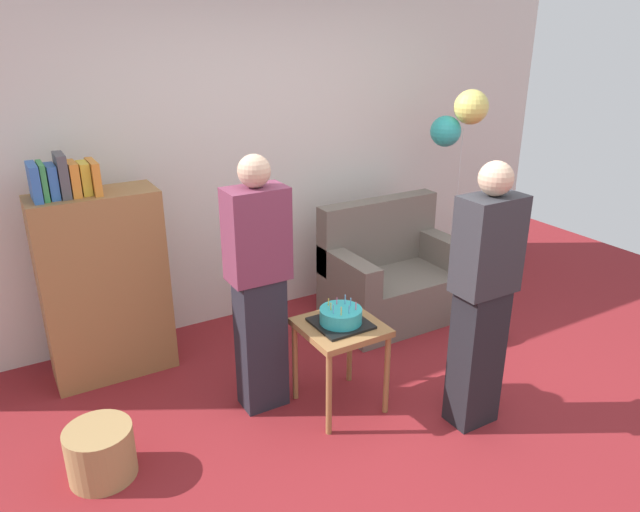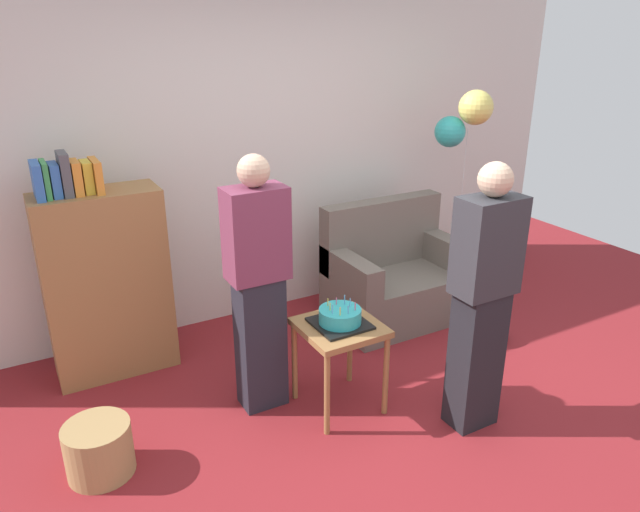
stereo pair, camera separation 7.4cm
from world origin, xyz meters
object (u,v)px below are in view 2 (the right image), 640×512
couch (394,278)px  wicker_basket (99,449)px  bookshelf (106,281)px  person_holding_cake (482,300)px  handbag (494,332)px  person_blowing_candles (258,285)px  birthday_cake (340,317)px  balloon_bunch (465,118)px  side_table (340,337)px

couch → wicker_basket: (-2.50, -0.75, -0.19)m
bookshelf → person_holding_cake: person_holding_cake is taller
person_holding_cake → handbag: bearing=-155.6°
person_blowing_candles → person_holding_cake: 1.31m
birthday_cake → person_holding_cake: size_ratio=0.20×
wicker_basket → balloon_bunch: 3.56m
birthday_cake → balloon_bunch: (1.70, 0.91, 0.96)m
side_table → person_holding_cake: person_holding_cake is taller
bookshelf → person_blowing_candles: bearing=-50.1°
side_table → balloon_bunch: (1.70, 0.91, 1.10)m
person_blowing_candles → balloon_bunch: 2.34m
wicker_basket → balloon_bunch: size_ratio=0.20×
couch → person_blowing_candles: person_blowing_candles is taller
bookshelf → balloon_bunch: balloon_bunch is taller
side_table → person_blowing_candles: (-0.41, 0.27, 0.34)m
birthday_cake → person_holding_cake: bearing=-40.8°
wicker_basket → handbag: bearing=-0.3°
birthday_cake → wicker_basket: 1.54m
person_holding_cake → handbag: size_ratio=5.82×
couch → side_table: size_ratio=1.88×
handbag → balloon_bunch: balloon_bunch is taller
side_table → person_holding_cake: 0.89m
couch → side_table: couch is taller
bookshelf → handbag: bearing=-22.3°
bookshelf → person_holding_cake: bearing=-43.7°
person_blowing_candles → wicker_basket: size_ratio=4.53×
bookshelf → person_blowing_candles: (0.74, -0.89, 0.15)m
bookshelf → handbag: 2.86m
wicker_basket → couch: bearing=16.8°
couch → side_table: (-1.05, -0.86, 0.16)m
birthday_cake → handbag: birthday_cake is taller
handbag → balloon_bunch: (0.27, 0.81, 1.49)m
side_table → birthday_cake: bearing=-73.4°
person_blowing_candles → handbag: (1.85, -0.18, -0.73)m
person_blowing_candles → wicker_basket: bearing=172.2°
wicker_basket → handbag: size_ratio=1.29×
handbag → couch: bearing=116.9°
couch → handbag: 0.89m
person_blowing_candles → wicker_basket: 1.25m
couch → birthday_cake: bearing=-140.5°
wicker_basket → person_blowing_candles: bearing=8.9°
side_table → handbag: 1.49m
birthday_cake → handbag: 1.54m
couch → birthday_cake: (-1.05, -0.86, 0.29)m
birthday_cake → side_table: bearing=106.6°
bookshelf → couch: bearing=-7.6°
person_blowing_candles → wicker_basket: (-1.04, -0.16, -0.68)m
wicker_basket → handbag: wicker_basket is taller
bookshelf → balloon_bunch: size_ratio=0.86×
birthday_cake → handbag: size_ratio=1.14×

